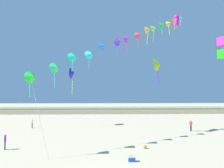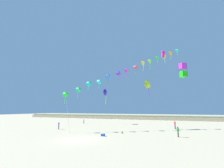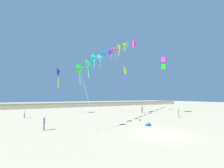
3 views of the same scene
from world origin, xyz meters
The scene contains 13 objects.
ground_plane centered at (0.00, 0.00, 0.00)m, with size 240.00×240.00×0.00m, color beige.
dune_ridge centered at (0.00, 49.05, 0.83)m, with size 120.00×9.97×1.66m.
person_near_left centered at (-10.29, 7.96, 0.87)m, with size 0.21×0.53×1.51m.
person_near_right centered at (-12.29, 21.04, 0.87)m, with size 0.25×0.51×1.50m.
person_mid_center centered at (13.07, 7.41, 0.91)m, with size 0.44×0.44×1.57m.
person_far_left centered at (12.82, 17.42, 0.96)m, with size 0.40×0.52×1.65m.
kite_banner_string centered at (3.94, 15.80, 14.05)m, with size 23.17×21.84×21.45m.
large_kite_low_lead centered at (7.68, 16.79, 10.04)m, with size 2.06×2.45×4.11m.
large_kite_mid_trail centered at (-6.11, 23.32, 9.38)m, with size 1.01×2.09×4.69m.
large_kite_high_solo centered at (11.22, 18.27, 17.34)m, with size 1.08×0.88×2.21m.
large_kite_outer_drift centered at (14.81, 12.11, 11.53)m, with size 1.44×1.44×2.69m.
beach_cooler centered at (1.98, 3.96, 0.21)m, with size 0.58×0.41×0.46m.
beach_ball centered at (3.87, 7.91, 0.18)m, with size 0.36×0.36×0.36m.
Camera 3 is at (-12.31, -11.14, 3.81)m, focal length 24.00 mm.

